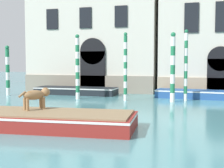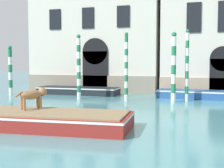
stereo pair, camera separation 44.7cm
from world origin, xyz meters
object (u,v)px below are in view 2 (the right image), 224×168
object	(u,v)px
mooring_pole_3	(79,67)
mooring_pole_1	(187,65)
mooring_pole_2	(10,70)
mooring_pole_4	(126,67)
dog_on_deck	(33,95)
boat_moored_near_palazzo	(78,90)
boat_foreground	(15,118)
mooring_pole_0	(174,67)
boat_moored_far	(211,95)

from	to	relation	value
mooring_pole_3	mooring_pole_1	bearing A→B (deg)	7.08
mooring_pole_2	mooring_pole_4	size ratio (longest dim) A/B	0.85
dog_on_deck	boat_moored_near_palazzo	bearing A→B (deg)	50.22
boat_foreground	mooring_pole_1	size ratio (longest dim) A/B	2.04
mooring_pole_0	mooring_pole_1	size ratio (longest dim) A/B	0.95
mooring_pole_1	mooring_pole_3	world-z (taller)	mooring_pole_1
mooring_pole_4	mooring_pole_0	bearing A→B (deg)	3.96
boat_moored_far	mooring_pole_1	size ratio (longest dim) A/B	1.59
dog_on_deck	mooring_pole_1	bearing A→B (deg)	5.66
boat_moored_far	dog_on_deck	bearing A→B (deg)	-117.22
mooring_pole_0	mooring_pole_2	size ratio (longest dim) A/B	1.17
mooring_pole_4	boat_foreground	bearing A→B (deg)	-103.66
dog_on_deck	mooring_pole_3	xyz separation A→B (m)	(-1.62, 8.19, 0.96)
boat_moored_near_palazzo	mooring_pole_1	size ratio (longest dim) A/B	1.39
boat_moored_near_palazzo	mooring_pole_1	xyz separation A→B (m)	(8.05, -1.84, 1.94)
boat_moored_far	mooring_pole_2	size ratio (longest dim) A/B	1.95
mooring_pole_2	mooring_pole_4	distance (m)	8.92
dog_on_deck	mooring_pole_4	distance (m)	8.37
boat_moored_far	mooring_pole_1	xyz separation A→B (m)	(-1.43, -1.72, 1.94)
boat_foreground	mooring_pole_0	size ratio (longest dim) A/B	2.14
mooring_pole_1	mooring_pole_0	bearing A→B (deg)	-136.98
boat_foreground	dog_on_deck	size ratio (longest dim) A/B	8.18
mooring_pole_4	mooring_pole_3	bearing A→B (deg)	179.32
boat_foreground	dog_on_deck	world-z (taller)	dog_on_deck
boat_moored_far	mooring_pole_3	bearing A→B (deg)	-158.29
boat_foreground	mooring_pole_3	distance (m)	8.93
mooring_pole_3	mooring_pole_4	world-z (taller)	mooring_pole_4
boat_foreground	mooring_pole_1	world-z (taller)	mooring_pole_1
boat_moored_near_palazzo	dog_on_deck	bearing A→B (deg)	-75.65
mooring_pole_2	mooring_pole_4	bearing A→B (deg)	-4.46
mooring_pole_2	mooring_pole_3	distance (m)	5.72
boat_moored_far	mooring_pole_4	bearing A→B (deg)	-148.25
dog_on_deck	mooring_pole_3	bearing A→B (deg)	46.78
mooring_pole_1	mooring_pole_2	bearing A→B (deg)	-179.12
boat_moored_near_palazzo	mooring_pole_0	distance (m)	7.95
mooring_pole_0	mooring_pole_4	xyz separation A→B (m)	(-2.88, -0.20, 0.02)
boat_moored_near_palazzo	mooring_pole_0	world-z (taller)	mooring_pole_0
mooring_pole_0	mooring_pole_2	xyz separation A→B (m)	(-11.77, 0.49, -0.30)
mooring_pole_2	mooring_pole_3	world-z (taller)	mooring_pole_3
mooring_pole_0	mooring_pole_4	bearing A→B (deg)	-176.04
boat_moored_near_palazzo	boat_foreground	bearing A→B (deg)	-78.68
boat_moored_far	mooring_pole_2	xyz separation A→B (m)	(-13.93, -1.91, 1.54)
dog_on_deck	mooring_pole_0	distance (m)	9.52
boat_foreground	mooring_pole_1	distance (m)	11.27
mooring_pole_3	dog_on_deck	bearing A→B (deg)	-78.81
boat_moored_far	mooring_pole_2	bearing A→B (deg)	-167.74
mooring_pole_1	mooring_pole_2	world-z (taller)	mooring_pole_1
dog_on_deck	boat_moored_near_palazzo	xyz separation A→B (m)	(-2.84, 10.88, -0.89)
boat_moored_far	boat_moored_near_palazzo	bearing A→B (deg)	-176.27
boat_moored_far	mooring_pole_2	distance (m)	14.15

